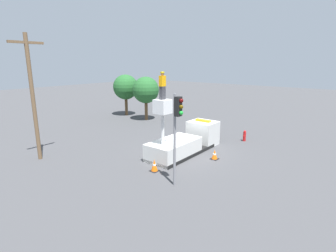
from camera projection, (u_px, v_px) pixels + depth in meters
ground_plane at (181, 154)px, 19.32m from camera, size 120.00×120.00×0.00m
bucket_truck at (185, 142)px, 19.50m from camera, size 6.87×2.19×4.27m
worker at (162, 86)px, 16.47m from camera, size 0.40×0.26×1.75m
traffic_light_pole at (177, 122)px, 13.49m from camera, size 0.34×0.57×5.05m
fire_hydrant at (244, 136)px, 22.34m from camera, size 0.49×0.25×0.94m
traffic_cone_rear at (154, 165)px, 16.20m from camera, size 0.50×0.50×0.76m
traffic_cone_curbside at (215, 155)px, 18.20m from camera, size 0.51×0.51×0.67m
tree_left_bg at (146, 90)px, 29.80m from camera, size 3.01×3.01×4.99m
tree_right_bg at (126, 87)px, 32.49m from camera, size 3.08×3.08×5.09m
utility_pole at (32, 94)px, 17.26m from camera, size 2.20×0.26×8.40m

